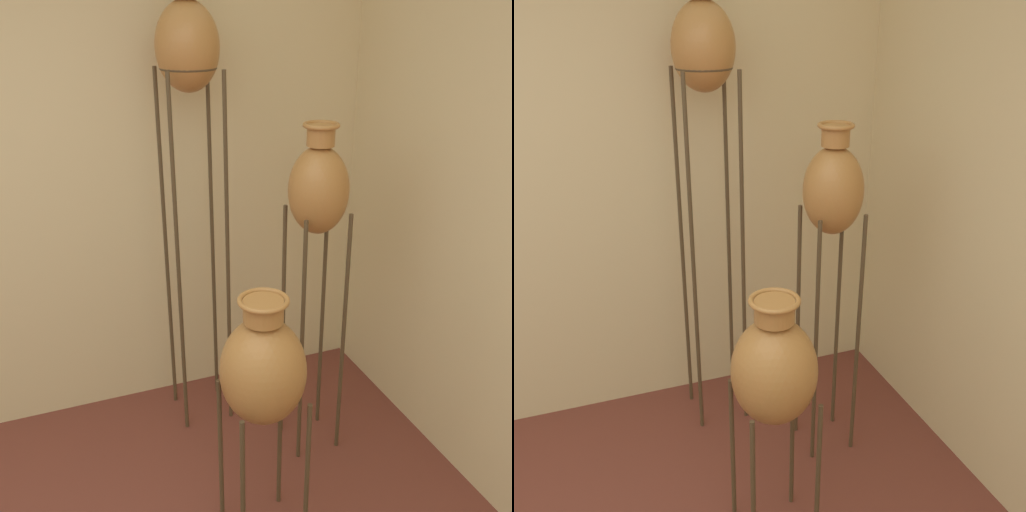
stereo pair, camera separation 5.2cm
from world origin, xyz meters
The scene contains 3 objects.
vase_stand_tall centered at (1.12, 1.88, 1.90)m, with size 0.29×0.29×2.25m.
vase_stand_medium centered at (1.57, 1.43, 1.35)m, with size 0.27×0.27×1.68m.
vase_stand_short centered at (1.11, 0.95, 0.84)m, with size 0.34×0.34×1.16m.
Camera 1 is at (0.37, -0.86, 2.17)m, focal length 42.00 mm.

